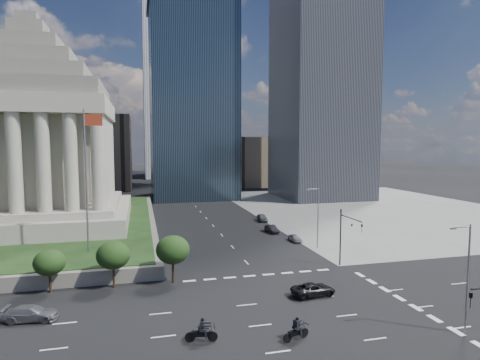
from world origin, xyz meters
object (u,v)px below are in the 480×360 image
object	(u,v)px
traffic_signal_ne	(347,231)
street_lamp_north	(317,214)
war_memorial	(33,121)
motorcycle_trail	(201,330)
pickup_truck	(313,289)
suv_grey	(31,313)
parked_sedan_near	(295,238)
motorcycle_lead	(296,329)
flagpole	(87,173)
parked_sedan_mid	(272,229)
street_lamp_south	(466,272)
parked_sedan_far	(262,218)

from	to	relation	value
traffic_signal_ne	street_lamp_north	distance (m)	11.34
war_memorial	motorcycle_trail	world-z (taller)	war_memorial
pickup_truck	suv_grey	distance (m)	29.26
parked_sedan_near	motorcycle_lead	world-z (taller)	motorcycle_lead
war_memorial	flagpole	size ratio (longest dim) A/B	1.95
war_memorial	motorcycle_trail	distance (m)	58.90
flagpole	parked_sedan_mid	size ratio (longest dim) A/B	4.69
war_memorial	motorcycle_lead	xyz separation A→B (m)	(32.20, -51.45, -20.38)
motorcycle_lead	flagpole	bearing A→B (deg)	108.66
pickup_truck	war_memorial	bearing A→B (deg)	36.36
street_lamp_north	street_lamp_south	bearing A→B (deg)	-90.00
parked_sedan_near	parked_sedan_far	size ratio (longest dim) A/B	0.79
street_lamp_south	motorcycle_trail	distance (m)	24.03
traffic_signal_ne	pickup_truck	bearing A→B (deg)	-136.86
war_memorial	street_lamp_south	world-z (taller)	war_memorial
traffic_signal_ne	parked_sedan_far	distance (m)	36.06
flagpole	parked_sedan_near	size ratio (longest dim) A/B	5.48
flagpole	traffic_signal_ne	distance (m)	36.69
pickup_truck	street_lamp_south	bearing A→B (deg)	-147.25
parked_sedan_near	street_lamp_south	bearing A→B (deg)	-90.27
parked_sedan_near	pickup_truck	bearing A→B (deg)	-110.32
parked_sedan_far	motorcycle_trail	size ratio (longest dim) A/B	1.61
street_lamp_south	street_lamp_north	xyz separation A→B (m)	(0.00, 31.00, 0.00)
pickup_truck	suv_grey	size ratio (longest dim) A/B	1.00
street_lamp_south	motorcycle_trail	world-z (taller)	street_lamp_south
street_lamp_south	pickup_truck	world-z (taller)	street_lamp_south
street_lamp_north	parked_sedan_mid	bearing A→B (deg)	105.14
street_lamp_north	parked_sedan_near	bearing A→B (deg)	110.12
war_memorial	motorcycle_lead	distance (m)	64.02
motorcycle_trail	street_lamp_north	bearing A→B (deg)	59.32
suv_grey	parked_sedan_far	size ratio (longest dim) A/B	1.09
flagpole	pickup_truck	distance (m)	33.99
flagpole	motorcycle_trail	bearing A→B (deg)	-65.07
war_memorial	parked_sedan_near	distance (m)	53.16
traffic_signal_ne	parked_sedan_mid	xyz separation A→B (m)	(-2.65, 24.14, -4.55)
traffic_signal_ne	motorcycle_lead	xyz separation A→B (m)	(-14.30, -17.14, -4.23)
pickup_truck	parked_sedan_near	world-z (taller)	pickup_truck
parked_sedan_near	war_memorial	bearing A→B (deg)	155.23
pickup_truck	parked_sedan_mid	bearing A→B (deg)	-15.92
parked_sedan_near	street_lamp_north	bearing A→B (deg)	-73.05
flagpole	parked_sedan_near	bearing A→B (deg)	10.19
war_memorial	pickup_truck	world-z (taller)	war_memorial
street_lamp_south	flagpole	bearing A→B (deg)	139.53
parked_sedan_near	motorcycle_trail	bearing A→B (deg)	-127.13
street_lamp_north	parked_sedan_far	size ratio (longest dim) A/B	2.17
street_lamp_south	street_lamp_north	world-z (taller)	same
suv_grey	motorcycle_trail	bearing A→B (deg)	-110.03
parked_sedan_near	parked_sedan_mid	distance (m)	8.02
flagpole	motorcycle_lead	bearing A→B (deg)	-53.88
flagpole	motorcycle_trail	size ratio (longest dim) A/B	6.97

